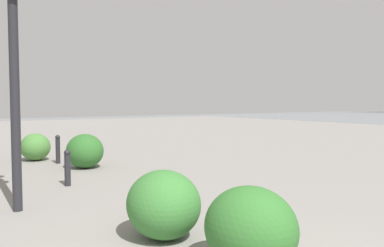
{
  "coord_description": "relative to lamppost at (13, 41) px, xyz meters",
  "views": [
    {
      "loc": [
        -1.49,
        1.62,
        1.66
      ],
      "look_at": [
        8.45,
        -5.11,
        0.99
      ],
      "focal_mm": 35.2,
      "sensor_mm": 36.0,
      "label": 1
    }
  ],
  "objects": [
    {
      "name": "shrub_round",
      "position": [
        3.17,
        -2.09,
        -2.15
      ],
      "size": [
        1.02,
        0.92,
        0.87
      ],
      "color": "#2D6628",
      "rests_on": "ground"
    },
    {
      "name": "shrub_wide",
      "position": [
        -2.26,
        -1.28,
        -2.16
      ],
      "size": [
        0.99,
        0.89,
        0.84
      ],
      "color": "#387533",
      "rests_on": "ground"
    },
    {
      "name": "bollard_mid",
      "position": [
        4.29,
        -1.71,
        -2.17
      ],
      "size": [
        0.13,
        0.13,
        0.78
      ],
      "color": "#232328",
      "rests_on": "ground"
    },
    {
      "name": "lamppost",
      "position": [
        0.0,
        0.0,
        0.0
      ],
      "size": [
        0.98,
        0.28,
        3.85
      ],
      "color": "#232328",
      "rests_on": "ground"
    },
    {
      "name": "shrub_tall",
      "position": [
        5.2,
        -1.31,
        -2.19
      ],
      "size": [
        0.91,
        0.82,
        0.78
      ],
      "color": "#477F38",
      "rests_on": "ground"
    },
    {
      "name": "shrub_low",
      "position": [
        -3.51,
        -1.56,
        -2.16
      ],
      "size": [
        0.98,
        0.88,
        0.83
      ],
      "color": "#2D6628",
      "rests_on": "ground"
    },
    {
      "name": "bollard_near",
      "position": [
        1.33,
        -1.14,
        -2.2
      ],
      "size": [
        0.13,
        0.13,
        0.73
      ],
      "color": "#232328",
      "rests_on": "ground"
    }
  ]
}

